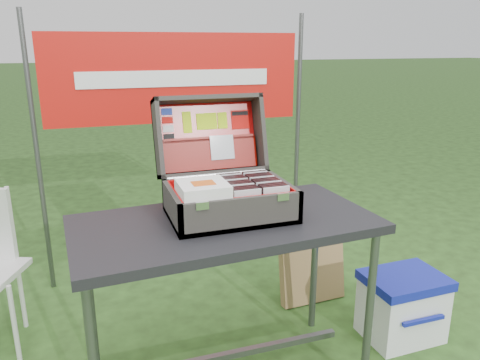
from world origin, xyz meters
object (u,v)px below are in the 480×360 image
object	(u,v)px
cooler	(402,306)
cardboard_box	(312,267)
suitcase	(225,160)
table	(226,303)

from	to	relation	value
cooler	cardboard_box	xyz separation A→B (m)	(-0.28, 0.49, 0.04)
suitcase	cardboard_box	bearing A→B (deg)	31.95
table	suitcase	size ratio (longest dim) A/B	2.40
table	cardboard_box	bearing A→B (deg)	32.66
cardboard_box	suitcase	bearing A→B (deg)	-150.81
suitcase	cooler	distance (m)	1.27
table	cardboard_box	world-z (taller)	table
cooler	cardboard_box	bearing A→B (deg)	118.29
table	suitcase	bearing A→B (deg)	68.04
table	cooler	bearing A→B (deg)	-2.57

